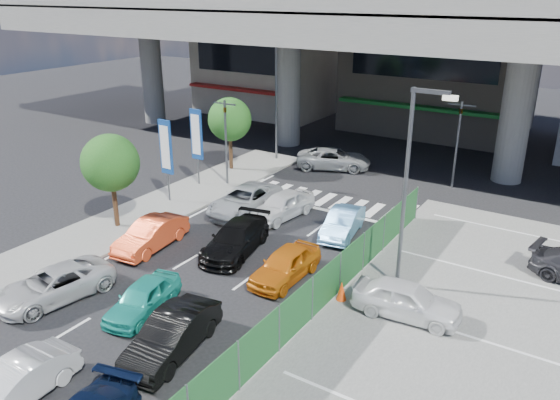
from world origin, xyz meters
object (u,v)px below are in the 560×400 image
Objects in this scene: tree_near at (110,163)px; taxi_orange_left at (151,235)px; street_lamp_right at (411,175)px; traffic_cone at (342,291)px; sedan_white_mid_left at (54,285)px; street_lamp_left at (278,92)px; hatch_black_mid_right at (172,335)px; traffic_light_right at (460,123)px; crossing_wagon_silver at (334,159)px; sedan_white_front_mid at (282,205)px; signboard_near at (166,150)px; sedan_black_mid at (236,239)px; traffic_light_left at (225,122)px; wagon_silver_front_left at (245,200)px; kei_truck_front_right at (343,223)px; taxi_orange_right at (285,265)px; signboard_far at (196,137)px; taxi_teal_mid at (143,298)px; tree_far at (230,120)px; hatch_white_back_mid at (15,383)px; parked_sedan_white at (407,300)px.

taxi_orange_left is at bearing -13.72° from tree_near.
street_lamp_right reaches higher than traffic_cone.
taxi_orange_left reaches higher than sedan_white_mid_left.
street_lamp_left is 1.91× the size of hatch_black_mid_right.
sedan_white_mid_left is at bearing -95.00° from taxi_orange_left.
tree_near is at bearing -129.81° from traffic_light_right.
sedan_white_front_mid is at bearing 166.97° from crossing_wagon_silver.
tree_near reaches higher than signboard_near.
signboard_near reaches higher than sedan_black_mid.
traffic_light_left is 14.57m from sedan_white_mid_left.
wagon_silver_front_left is 5.70m from kei_truck_front_right.
street_lamp_right reaches higher than traffic_light_right.
tree_near is 10.25m from taxi_orange_right.
traffic_light_left is 1.07× the size of crossing_wagon_silver.
tree_near is 11.47m from hatch_black_mid_right.
signboard_far reaches higher than taxi_teal_mid.
sedan_white_mid_left reaches higher than taxi_teal_mid.
tree_near is 1.07× the size of sedan_white_mid_left.
sedan_black_mid is (-2.66, 7.02, -0.02)m from hatch_black_mid_right.
street_lamp_right reaches higher than sedan_white_mid_left.
crossing_wagon_silver is at bearing 85.06° from taxi_teal_mid.
taxi_orange_left is at bearing 101.48° from sedan_white_mid_left.
street_lamp_left is 1.67× the size of tree_near.
crossing_wagon_silver is at bearing 5.31° from street_lamp_left.
street_lamp_left is 1.73× the size of sedan_black_mid.
tree_far is 12.24m from taxi_orange_left.
hatch_white_back_mid is 10.19m from taxi_orange_left.
sedan_white_mid_left reaches higher than traffic_cone.
wagon_silver_front_left reaches higher than taxi_orange_left.
taxi_orange_right reaches higher than kei_truck_front_right.
signboard_near is at bearing 161.84° from traffic_cone.
crossing_wagon_silver is (5.37, 7.39, -2.39)m from signboard_far.
parked_sedan_white is at bearing -55.27° from kei_truck_front_right.
traffic_light_right is 20.92m from taxi_teal_mid.
sedan_white_mid_left is 1.25× the size of taxi_teal_mid.
street_lamp_right reaches higher than hatch_white_back_mid.
traffic_light_right is 15.60m from traffic_cone.
sedan_white_mid_left is 1.11× the size of sedan_white_front_mid.
sedan_white_front_mid reaches higher than taxi_orange_left.
traffic_light_left reaches higher than wagon_silver_front_left.
sedan_white_mid_left is 11.94m from sedan_white_front_mid.
signboard_near is 14.07m from hatch_black_mid_right.
street_lamp_right is 6.76m from kei_truck_front_right.
crossing_wagon_silver reaches higher than traffic_cone.
hatch_black_mid_right is 1.02× the size of taxi_orange_left.
traffic_light_right is 15.50m from parked_sedan_white.
street_lamp_right is at bearing -16.15° from sedan_white_front_mid.
traffic_light_right reaches higher than wagon_silver_front_left.
traffic_light_left is 16.65m from parked_sedan_white.
traffic_light_left is 9.75m from sedan_black_mid.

